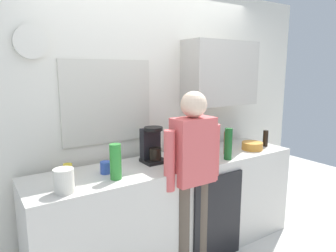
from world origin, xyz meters
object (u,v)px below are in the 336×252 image
bottle_dark_sauce (265,138)px  storage_canister (64,181)px  bottle_clear_soda (116,162)px  person_at_sink (193,168)px  dish_soap (204,149)px  bottle_green_wine (228,144)px  mixing_bowl (252,146)px  coffee_maker (152,146)px  bottle_amber_beer (227,143)px  cup_yellow_cup (68,169)px  cup_white_mug (195,154)px  cup_blue_mug (105,168)px

bottle_dark_sauce → storage_canister: size_ratio=1.06×
bottle_clear_soda → person_at_sink: size_ratio=0.17×
dish_soap → storage_canister: bearing=-173.4°
bottle_green_wine → mixing_bowl: bottle_green_wine is taller
coffee_maker → bottle_green_wine: coffee_maker is taller
bottle_amber_beer → bottle_dark_sauce: bottle_amber_beer is taller
bottle_clear_soda → storage_canister: bottle_clear_soda is taller
coffee_maker → storage_canister: coffee_maker is taller
bottle_amber_beer → bottle_green_wine: (-0.13, -0.15, 0.03)m
coffee_maker → bottle_clear_soda: size_ratio=1.18×
cup_yellow_cup → person_at_sink: 1.03m
bottle_green_wine → dish_soap: (-0.13, 0.21, -0.07)m
cup_white_mug → coffee_maker: bearing=158.6°
bottle_amber_beer → storage_canister: bearing=-176.4°
person_at_sink → bottle_amber_beer: bearing=22.0°
coffee_maker → person_at_sink: (0.17, -0.40, -0.13)m
coffee_maker → cup_blue_mug: size_ratio=3.30×
cup_yellow_cup → cup_blue_mug: cup_blue_mug is taller
cup_blue_mug → bottle_dark_sauce: bearing=-3.8°
coffee_maker → cup_white_mug: coffee_maker is taller
bottle_green_wine → person_at_sink: 0.49m
bottle_clear_soda → cup_yellow_cup: bottle_clear_soda is taller
dish_soap → person_at_sink: 0.44m
dish_soap → cup_yellow_cup: bearing=170.5°
cup_yellow_cup → dish_soap: 1.28m
cup_blue_mug → person_at_sink: 0.73m
cup_yellow_cup → cup_blue_mug: size_ratio=0.85×
bottle_green_wine → cup_white_mug: bottle_green_wine is taller
bottle_amber_beer → bottle_dark_sauce: 0.58m
cup_yellow_cup → dish_soap: size_ratio=0.47×
bottle_amber_beer → dish_soap: 0.26m
bottle_clear_soda → cup_white_mug: (0.85, 0.09, -0.09)m
storage_canister → person_at_sink: (1.04, -0.11, -0.07)m
cup_white_mug → mixing_bowl: 0.73m
bottle_green_wine → cup_yellow_cup: bottle_green_wine is taller
bottle_amber_beer → bottle_dark_sauce: size_ratio=1.28×
cup_yellow_cup → cup_white_mug: 1.16m
cup_white_mug → dish_soap: 0.13m
cup_yellow_cup → bottle_amber_beer: bearing=-10.1°
cup_white_mug → mixing_bowl: cup_white_mug is taller
cup_white_mug → storage_canister: (-1.26, -0.14, 0.04)m
cup_blue_mug → cup_white_mug: cup_blue_mug is taller
cup_blue_mug → storage_canister: bearing=-151.1°
dish_soap → bottle_clear_soda: bearing=-173.5°
bottle_green_wine → bottle_dark_sauce: 0.72m
coffee_maker → cup_yellow_cup: size_ratio=3.88×
coffee_maker → mixing_bowl: size_ratio=1.50×
bottle_clear_soda → bottle_amber_beer: bearing=2.5°
cup_yellow_cup → mixing_bowl: bearing=-9.1°
person_at_sink → cup_white_mug: bearing=50.6°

